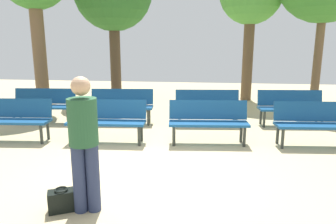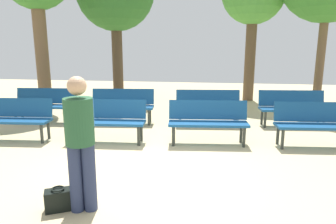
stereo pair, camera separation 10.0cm
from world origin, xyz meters
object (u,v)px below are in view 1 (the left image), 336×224
object	(u,v)px
bench_r0_c1	(107,118)
bench_r0_c3	(316,121)
bench_r0_c2	(208,119)
bench_r1_c2	(207,105)
bench_r0_c0	(12,117)
bench_r1_c1	(122,104)
handbag	(62,200)
visitor_with_backpack	(84,137)
bench_r1_c3	(291,105)
bench_r1_c0	(44,103)

from	to	relation	value
bench_r0_c1	bench_r0_c3	distance (m)	4.21
bench_r0_c2	bench_r1_c2	size ratio (longest dim) A/B	1.00
bench_r0_c0	bench_r0_c3	xyz separation A→B (m)	(6.21, 0.45, 0.00)
bench_r0_c3	bench_r1_c1	distance (m)	4.51
bench_r0_c1	handbag	size ratio (longest dim) A/B	4.44
bench_r1_c2	visitor_with_backpack	bearing A→B (deg)	-114.06
bench_r0_c3	bench_r1_c3	world-z (taller)	same
bench_r0_c3	bench_r0_c0	bearing A→B (deg)	179.25
bench_r0_c3	handbag	world-z (taller)	bench_r0_c3
bench_r1_c1	handbag	world-z (taller)	bench_r1_c1
bench_r0_c1	bench_r0_c2	size ratio (longest dim) A/B	0.99
bench_r0_c2	bench_r0_c3	bearing A→B (deg)	-2.48
bench_r1_c1	bench_r1_c2	size ratio (longest dim) A/B	1.00
bench_r0_c3	bench_r1_c2	xyz separation A→B (m)	(-2.15, 1.39, 0.00)
bench_r1_c3	handbag	bearing A→B (deg)	-134.60
bench_r0_c2	bench_r1_c0	size ratio (longest dim) A/B	1.00
bench_r1_c0	visitor_with_backpack	distance (m)	4.92
bench_r0_c0	bench_r1_c3	size ratio (longest dim) A/B	1.00
bench_r1_c1	visitor_with_backpack	world-z (taller)	visitor_with_backpack
bench_r0_c3	bench_r1_c0	distance (m)	6.45
bench_r0_c1	bench_r1_c3	size ratio (longest dim) A/B	0.99
bench_r0_c3	handbag	size ratio (longest dim) A/B	4.46
bench_r0_c0	handbag	distance (m)	3.51
bench_r0_c0	bench_r0_c3	world-z (taller)	same
bench_r0_c1	bench_r1_c2	bearing A→B (deg)	36.05
bench_r0_c3	bench_r1_c2	world-z (taller)	same
bench_r1_c2	handbag	size ratio (longest dim) A/B	4.48
visitor_with_backpack	handbag	bearing A→B (deg)	-2.11
bench_r1_c0	bench_r1_c3	xyz separation A→B (m)	(6.27, 0.52, 0.00)
bench_r1_c1	visitor_with_backpack	distance (m)	4.31
bench_r0_c1	bench_r0_c3	xyz separation A→B (m)	(4.20, 0.30, 0.00)
bench_r1_c1	bench_r1_c0	bearing A→B (deg)	179.35
bench_r0_c0	bench_r0_c1	bearing A→B (deg)	-0.64
visitor_with_backpack	handbag	xyz separation A→B (m)	(-0.30, -0.08, -0.80)
bench_r0_c1	bench_r0_c3	size ratio (longest dim) A/B	0.99
bench_r1_c0	bench_r1_c1	bearing A→B (deg)	0.63
bench_r0_c0	bench_r1_c3	bearing A→B (deg)	13.65
bench_r1_c3	visitor_with_backpack	xyz separation A→B (m)	(-3.50, -4.57, 0.43)
bench_r0_c2	bench_r1_c1	world-z (taller)	same
handbag	visitor_with_backpack	bearing A→B (deg)	14.35
bench_r0_c1	handbag	xyz separation A→B (m)	(0.32, -2.74, -0.37)
bench_r0_c1	bench_r1_c0	size ratio (longest dim) A/B	1.00
bench_r0_c0	bench_r0_c1	world-z (taller)	same
bench_r0_c0	bench_r1_c0	distance (m)	1.53
bench_r0_c3	visitor_with_backpack	world-z (taller)	visitor_with_backpack
bench_r0_c0	bench_r0_c1	distance (m)	2.02
bench_r1_c0	handbag	bearing A→B (deg)	-63.47
visitor_with_backpack	bench_r1_c2	bearing A→B (deg)	-124.62
bench_r0_c3	bench_r1_c0	world-z (taller)	same
bench_r1_c2	bench_r0_c1	bearing A→B (deg)	-146.41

